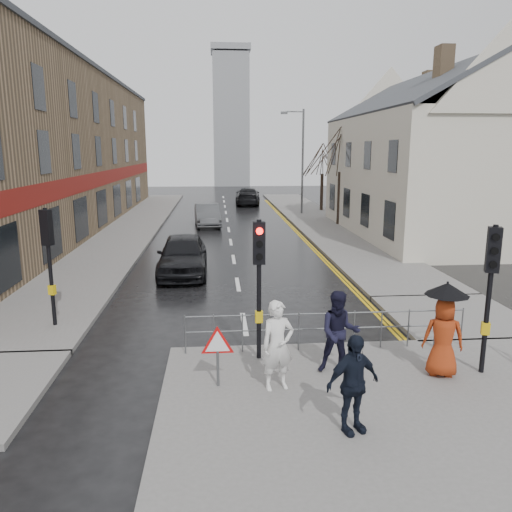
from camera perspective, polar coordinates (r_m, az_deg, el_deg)
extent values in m
plane|color=black|center=(12.29, -0.54, -12.53)|extent=(120.00, 120.00, 0.00)
cube|color=#605E5B|center=(9.91, 19.73, -19.32)|extent=(10.00, 9.00, 0.14)
cube|color=#605E5B|center=(34.99, -13.95, 3.44)|extent=(4.00, 44.00, 0.14)
cube|color=#605E5B|center=(37.21, 6.78, 4.22)|extent=(4.00, 40.00, 0.14)
cube|color=#605E5B|center=(16.69, 21.69, -6.40)|extent=(4.00, 4.20, 0.14)
cube|color=#886C4E|center=(34.99, -23.72, 10.91)|extent=(8.00, 42.00, 10.00)
cube|color=beige|center=(31.86, 19.31, 8.52)|extent=(9.00, 16.00, 7.00)
cube|color=#886C4E|center=(27.86, 20.64, 19.79)|extent=(0.70, 0.90, 1.80)
cube|color=#886C4E|center=(36.20, 19.15, 17.94)|extent=(0.70, 0.90, 1.80)
cube|color=gray|center=(73.28, -2.87, 15.12)|extent=(5.00, 5.00, 18.00)
cylinder|color=black|center=(11.85, 0.34, -3.97)|extent=(0.11, 0.11, 3.40)
cube|color=black|center=(11.58, 0.35, 1.50)|extent=(0.28, 0.22, 1.00)
cylinder|color=#FF0C07|center=(11.39, 0.41, 2.86)|extent=(0.16, 0.04, 0.16)
cylinder|color=black|center=(11.45, 0.41, 1.37)|extent=(0.16, 0.04, 0.16)
cylinder|color=black|center=(11.50, 0.41, -0.09)|extent=(0.16, 0.04, 0.16)
cube|color=gold|center=(12.04, 0.34, -6.95)|extent=(0.18, 0.14, 0.28)
cylinder|color=black|center=(12.22, 25.01, -4.64)|extent=(0.11, 0.11, 3.40)
cube|color=black|center=(11.96, 25.50, 0.65)|extent=(0.34, 0.30, 1.00)
cylinder|color=black|center=(11.78, 25.74, 1.95)|extent=(0.16, 0.09, 0.16)
cylinder|color=black|center=(11.83, 25.61, 0.52)|extent=(0.16, 0.09, 0.16)
cylinder|color=black|center=(11.89, 25.48, -0.89)|extent=(0.16, 0.09, 0.16)
cube|color=gold|center=(12.41, 24.74, -7.52)|extent=(0.22, 0.19, 0.28)
cylinder|color=black|center=(15.27, -22.47, -1.24)|extent=(0.11, 0.11, 3.40)
cube|color=black|center=(15.06, -22.82, 3.02)|extent=(0.34, 0.30, 1.00)
cylinder|color=black|center=(15.13, -22.59, 4.23)|extent=(0.16, 0.09, 0.16)
cylinder|color=black|center=(15.17, -22.50, 3.11)|extent=(0.16, 0.09, 0.16)
cylinder|color=black|center=(15.22, -22.41, 1.99)|extent=(0.16, 0.09, 0.16)
cube|color=gold|center=(15.42, -22.28, -3.59)|extent=(0.22, 0.19, 0.28)
cylinder|color=#595B5E|center=(12.60, -8.11, -8.86)|extent=(0.04, 0.04, 1.00)
cylinder|color=#595B5E|center=(14.05, 22.46, -7.45)|extent=(0.04, 0.04, 1.00)
cylinder|color=#595B5E|center=(12.71, 8.12, -6.51)|extent=(7.10, 0.04, 0.04)
cylinder|color=#595B5E|center=(12.84, 8.06, -8.20)|extent=(7.10, 0.04, 0.04)
cylinder|color=#595B5E|center=(10.94, -4.38, -12.55)|extent=(0.06, 0.06, 0.85)
cylinder|color=red|center=(10.73, -4.42, -10.00)|extent=(0.80, 0.03, 0.80)
cylinder|color=white|center=(10.71, -4.42, -10.04)|extent=(0.60, 0.03, 0.60)
cylinder|color=#595B5E|center=(39.74, 5.35, 10.64)|extent=(0.16, 0.16, 8.00)
cylinder|color=#595B5E|center=(39.71, 4.43, 16.14)|extent=(1.40, 0.10, 0.10)
cube|color=#595B5E|center=(39.59, 3.23, 16.02)|extent=(0.50, 0.25, 0.18)
cylinder|color=#2D2119|center=(34.31, 9.48, 6.53)|extent=(0.26, 0.26, 3.50)
cylinder|color=#2D2119|center=(42.21, 7.51, 7.27)|extent=(0.26, 0.26, 3.00)
imported|color=silver|center=(10.59, 2.49, -10.18)|extent=(0.79, 0.61, 1.93)
imported|color=black|center=(11.49, 9.51, -8.61)|extent=(1.01, 0.84, 1.90)
imported|color=#942F11|center=(11.95, 20.62, -8.65)|extent=(1.01, 0.81, 1.81)
cylinder|color=black|center=(11.92, 20.65, -8.20)|extent=(0.02, 0.02, 2.01)
cone|color=black|center=(11.62, 21.02, -3.54)|extent=(0.96, 0.96, 0.28)
imported|color=black|center=(9.27, 11.00, -14.15)|extent=(1.16, 0.79, 1.83)
imported|color=black|center=(20.93, -8.36, 0.16)|extent=(2.03, 4.92, 1.67)
imported|color=#424547|center=(34.09, -5.58, 4.67)|extent=(1.95, 4.64, 1.49)
imported|color=black|center=(47.15, -0.96, 6.84)|extent=(2.59, 5.62, 1.59)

